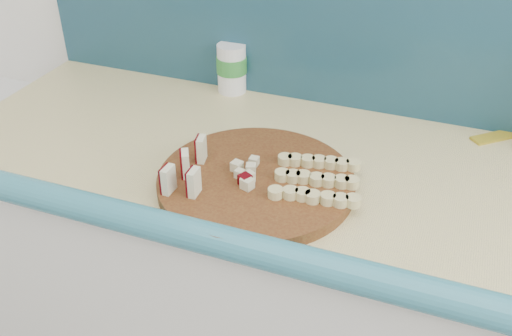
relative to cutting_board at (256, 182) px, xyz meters
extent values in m
cube|color=#E4D786|center=(0.36, 0.12, -0.03)|extent=(2.20, 0.60, 0.03)
cube|color=teal|center=(0.36, -0.18, -0.03)|extent=(2.20, 0.06, 0.03)
cube|color=teal|center=(0.36, 0.41, 0.24)|extent=(2.20, 0.02, 0.50)
cylinder|color=#441D0E|center=(0.00, 0.00, 0.00)|extent=(0.45, 0.45, 0.02)
cube|color=beige|center=(-0.13, -0.10, 0.04)|extent=(0.02, 0.04, 0.05)
cube|color=#49050A|center=(-0.14, -0.11, 0.04)|extent=(0.01, 0.03, 0.05)
cube|color=beige|center=(-0.13, -0.04, 0.04)|extent=(0.02, 0.04, 0.05)
cube|color=#49050A|center=(-0.14, -0.05, 0.04)|extent=(0.01, 0.03, 0.05)
cube|color=beige|center=(-0.12, 0.02, 0.04)|extent=(0.02, 0.04, 0.05)
cube|color=#49050A|center=(-0.13, 0.01, 0.04)|extent=(0.01, 0.03, 0.05)
cube|color=beige|center=(-0.09, -0.10, 0.04)|extent=(0.02, 0.04, 0.05)
cube|color=#49050A|center=(-0.09, -0.10, 0.04)|extent=(0.01, 0.03, 0.05)
cube|color=beige|center=(-0.01, 0.00, 0.02)|extent=(0.02, 0.02, 0.02)
cube|color=beige|center=(-0.01, 0.01, 0.02)|extent=(0.02, 0.02, 0.02)
cube|color=#49050A|center=(-0.03, 0.02, 0.02)|extent=(0.02, 0.02, 0.02)
cube|color=beige|center=(-0.03, 0.00, 0.02)|extent=(0.02, 0.02, 0.02)
cube|color=beige|center=(-0.04, -0.01, 0.02)|extent=(0.02, 0.02, 0.02)
cube|color=beige|center=(-0.04, -0.03, 0.02)|extent=(0.02, 0.02, 0.02)
cube|color=beige|center=(-0.02, -0.02, 0.02)|extent=(0.02, 0.02, 0.02)
cube|color=beige|center=(-0.01, -0.02, 0.02)|extent=(0.02, 0.02, 0.02)
cylinder|color=#CEC17E|center=(0.06, -0.05, 0.02)|extent=(0.03, 0.03, 0.02)
cylinder|color=#CEC17E|center=(0.08, -0.04, 0.02)|extent=(0.03, 0.03, 0.02)
cylinder|color=#CEC17E|center=(0.10, -0.04, 0.02)|extent=(0.03, 0.03, 0.02)
cylinder|color=#CEC17E|center=(0.13, -0.04, 0.02)|extent=(0.03, 0.03, 0.02)
cylinder|color=#CEC17E|center=(0.15, -0.03, 0.02)|extent=(0.03, 0.03, 0.02)
cylinder|color=#CEC17E|center=(0.17, -0.03, 0.02)|extent=(0.03, 0.03, 0.02)
cylinder|color=#CEC17E|center=(0.20, -0.02, 0.02)|extent=(0.03, 0.03, 0.02)
cylinder|color=#CEC17E|center=(0.05, 0.01, 0.02)|extent=(0.03, 0.03, 0.02)
cylinder|color=#CEC17E|center=(0.07, 0.01, 0.02)|extent=(0.03, 0.03, 0.02)
cylinder|color=#CEC17E|center=(0.09, 0.02, 0.02)|extent=(0.03, 0.03, 0.02)
cylinder|color=#CEC17E|center=(0.12, 0.02, 0.02)|extent=(0.03, 0.03, 0.02)
cylinder|color=#CEC17E|center=(0.14, 0.03, 0.02)|extent=(0.03, 0.03, 0.02)
cylinder|color=#CEC17E|center=(0.16, 0.03, 0.02)|extent=(0.03, 0.03, 0.02)
cylinder|color=#CEC17E|center=(0.19, 0.03, 0.02)|extent=(0.03, 0.03, 0.02)
cylinder|color=#CEC17E|center=(0.04, 0.07, 0.02)|extent=(0.03, 0.03, 0.02)
cylinder|color=#CEC17E|center=(0.06, 0.07, 0.02)|extent=(0.03, 0.03, 0.02)
cylinder|color=#CEC17E|center=(0.08, 0.07, 0.02)|extent=(0.03, 0.03, 0.02)
cylinder|color=#CEC17E|center=(0.11, 0.08, 0.02)|extent=(0.03, 0.03, 0.02)
cylinder|color=#CEC17E|center=(0.13, 0.08, 0.02)|extent=(0.03, 0.03, 0.02)
cylinder|color=#CEC17E|center=(0.15, 0.09, 0.02)|extent=(0.03, 0.03, 0.02)
cylinder|color=#CEC17E|center=(0.17, 0.09, 0.02)|extent=(0.03, 0.03, 0.02)
cylinder|color=white|center=(-0.21, 0.38, 0.05)|extent=(0.07, 0.07, 0.13)
cylinder|color=#328A38|center=(-0.21, 0.38, 0.06)|extent=(0.08, 0.08, 0.04)
cube|color=gold|center=(0.45, 0.38, -0.01)|extent=(0.14, 0.13, 0.01)
camera|label=1|loc=(0.33, -0.86, 0.64)|focal=40.00mm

